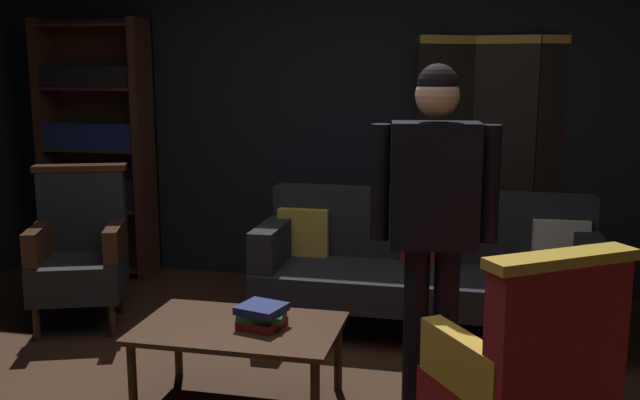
% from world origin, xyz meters
% --- Properties ---
extents(back_wall, '(7.20, 0.10, 2.80)m').
position_xyz_m(back_wall, '(0.00, 2.45, 1.40)').
color(back_wall, black).
rests_on(back_wall, ground_plane).
extents(folding_screen, '(1.72, 0.41, 1.90)m').
position_xyz_m(folding_screen, '(1.25, 2.38, 0.99)').
color(folding_screen, black).
rests_on(folding_screen, ground_plane).
extents(bookshelf, '(0.90, 0.32, 2.05)m').
position_xyz_m(bookshelf, '(-2.15, 2.19, 1.05)').
color(bookshelf, '#382114').
rests_on(bookshelf, ground_plane).
extents(velvet_couch, '(2.12, 0.78, 0.88)m').
position_xyz_m(velvet_couch, '(0.55, 1.45, 0.45)').
color(velvet_couch, '#382114').
rests_on(velvet_couch, ground_plane).
extents(coffee_table, '(1.00, 0.64, 0.42)m').
position_xyz_m(coffee_table, '(-0.27, 0.16, 0.37)').
color(coffee_table, '#382114').
rests_on(coffee_table, ground_plane).
extents(armchair_gilt_accent, '(0.80, 0.80, 1.04)m').
position_xyz_m(armchair_gilt_accent, '(1.07, -0.34, 0.49)').
color(armchair_gilt_accent, gold).
rests_on(armchair_gilt_accent, ground_plane).
extents(armchair_wing_left, '(0.74, 0.74, 1.04)m').
position_xyz_m(armchair_wing_left, '(-1.67, 1.07, 0.49)').
color(armchair_wing_left, '#382114').
rests_on(armchair_wing_left, ground_plane).
extents(standing_figure, '(0.59, 0.26, 1.70)m').
position_xyz_m(standing_figure, '(0.67, 0.24, 1.03)').
color(standing_figure, black).
rests_on(standing_figure, ground_plane).
extents(book_red_leather, '(0.23, 0.23, 0.04)m').
position_xyz_m(book_red_leather, '(-0.16, 0.18, 0.44)').
color(book_red_leather, maroon).
rests_on(book_red_leather, coffee_table).
extents(book_green_cloth, '(0.24, 0.19, 0.03)m').
position_xyz_m(book_green_cloth, '(-0.16, 0.18, 0.48)').
color(book_green_cloth, '#1E4C28').
rests_on(book_green_cloth, book_red_leather).
extents(book_navy_cloth, '(0.26, 0.25, 0.04)m').
position_xyz_m(book_navy_cloth, '(-0.16, 0.18, 0.51)').
color(book_navy_cloth, navy).
rests_on(book_navy_cloth, book_green_cloth).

